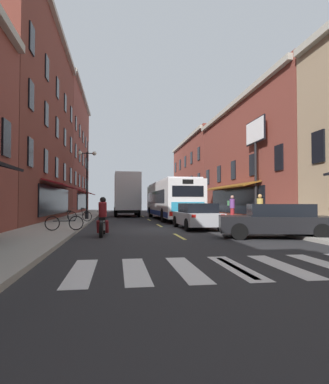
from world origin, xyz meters
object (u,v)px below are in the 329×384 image
(motorcycle_rider, at_px, (103,219))
(pedestrian_mid, at_px, (260,209))
(transit_bus, at_px, (171,200))
(sedan_near, at_px, (123,207))
(billboard_sign, at_px, (255,143))
(sedan_far, at_px, (197,216))
(bicycle_near, at_px, (64,222))
(pedestrian_near, at_px, (232,207))
(sedan_mid, at_px, (276,221))
(street_lamp_twin, at_px, (87,181))
(bicycle_mid, at_px, (80,216))
(box_truck, at_px, (127,195))

(motorcycle_rider, height_order, pedestrian_mid, pedestrian_mid)
(transit_bus, height_order, motorcycle_rider, transit_bus)
(sedan_near, height_order, pedestrian_mid, pedestrian_mid)
(billboard_sign, bearing_deg, transit_bus, 137.28)
(sedan_far, bearing_deg, bicycle_near, -166.62)
(pedestrian_near, bearing_deg, sedan_mid, 33.28)
(transit_bus, bearing_deg, bicycle_near, -121.62)
(sedan_near, bearing_deg, street_lamp_twin, -99.07)
(sedan_mid, height_order, bicycle_mid, sedan_mid)
(box_truck, bearing_deg, bicycle_mid, -108.45)
(box_truck, relative_size, street_lamp_twin, 1.34)
(box_truck, distance_m, sedan_far, 16.43)
(billboard_sign, bearing_deg, sedan_far, -139.74)
(transit_bus, xyz_separation_m, bicycle_near, (-6.76, -10.99, -1.13))
(pedestrian_mid, bearing_deg, bicycle_near, -27.30)
(transit_bus, distance_m, street_lamp_twin, 6.86)
(billboard_sign, height_order, sedan_far, billboard_sign)
(billboard_sign, height_order, transit_bus, billboard_sign)
(bicycle_near, bearing_deg, motorcycle_rider, -38.50)
(sedan_near, height_order, motorcycle_rider, motorcycle_rider)
(billboard_sign, xyz_separation_m, transit_bus, (-5.26, 4.85, -3.99))
(box_truck, height_order, sedan_near, box_truck)
(motorcycle_rider, xyz_separation_m, bicycle_mid, (-1.91, 8.60, -0.21))
(sedan_near, relative_size, pedestrian_near, 2.41)
(pedestrian_mid, bearing_deg, bicycle_mid, -63.95)
(billboard_sign, bearing_deg, pedestrian_mid, -110.63)
(transit_bus, xyz_separation_m, pedestrian_mid, (3.91, -8.43, -0.58))
(sedan_far, relative_size, pedestrian_mid, 2.48)
(billboard_sign, xyz_separation_m, box_truck, (-8.65, 11.48, -3.46))
(transit_bus, relative_size, bicycle_mid, 7.42)
(street_lamp_twin, bearing_deg, motorcycle_rider, -81.70)
(motorcycle_rider, height_order, bicycle_mid, motorcycle_rider)
(pedestrian_near, xyz_separation_m, pedestrian_mid, (0.09, -4.44, -0.03))
(motorcycle_rider, distance_m, pedestrian_mid, 9.74)
(box_truck, distance_m, pedestrian_mid, 16.77)
(sedan_mid, bearing_deg, sedan_near, 99.56)
(sedan_near, distance_m, sedan_mid, 33.39)
(sedan_mid, distance_m, motorcycle_rider, 7.15)
(street_lamp_twin, bearing_deg, bicycle_near, -90.45)
(billboard_sign, height_order, sedan_near, billboard_sign)
(sedan_near, bearing_deg, pedestrian_near, -71.96)
(box_truck, height_order, motorcycle_rider, box_truck)
(sedan_near, relative_size, pedestrian_mid, 2.43)
(billboard_sign, relative_size, bicycle_near, 4.17)
(motorcycle_rider, distance_m, pedestrian_near, 12.18)
(pedestrian_near, height_order, pedestrian_mid, pedestrian_near)
(billboard_sign, relative_size, street_lamp_twin, 1.36)
(motorcycle_rider, bearing_deg, transit_bus, 68.18)
(sedan_mid, height_order, pedestrian_near, pedestrian_near)
(sedan_near, xyz_separation_m, pedestrian_mid, (7.49, -27.17, 0.30))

